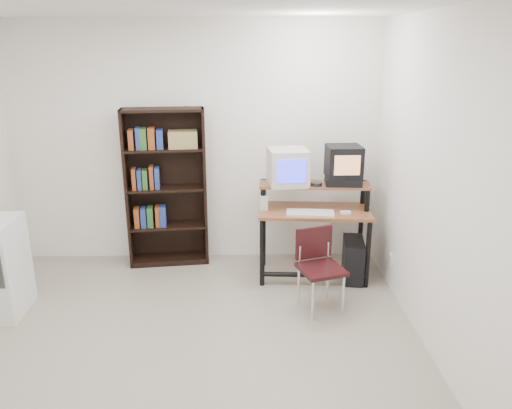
{
  "coord_description": "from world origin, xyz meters",
  "views": [
    {
      "loc": [
        0.55,
        -3.37,
        2.32
      ],
      "look_at": [
        0.65,
        1.1,
        0.9
      ],
      "focal_mm": 35.0,
      "sensor_mm": 36.0,
      "label": 1
    }
  ],
  "objects_px": {
    "school_chair": "(318,261)",
    "crt_tv": "(344,162)",
    "pc_tower": "(353,259)",
    "bookshelf": "(166,185)",
    "crt_monitor": "(288,167)",
    "computer_desk": "(314,214)"
  },
  "relations": [
    {
      "from": "pc_tower",
      "to": "bookshelf",
      "type": "bearing_deg",
      "value": 173.81
    },
    {
      "from": "school_chair",
      "to": "bookshelf",
      "type": "distance_m",
      "value": 1.91
    },
    {
      "from": "computer_desk",
      "to": "bookshelf",
      "type": "bearing_deg",
      "value": 169.14
    },
    {
      "from": "school_chair",
      "to": "pc_tower",
      "type": "bearing_deg",
      "value": 33.93
    },
    {
      "from": "crt_monitor",
      "to": "bookshelf",
      "type": "height_order",
      "value": "bookshelf"
    },
    {
      "from": "pc_tower",
      "to": "bookshelf",
      "type": "xyz_separation_m",
      "value": [
        -1.97,
        0.49,
        0.67
      ]
    },
    {
      "from": "school_chair",
      "to": "crt_tv",
      "type": "bearing_deg",
      "value": 48.02
    },
    {
      "from": "crt_monitor",
      "to": "school_chair",
      "type": "height_order",
      "value": "crt_monitor"
    },
    {
      "from": "computer_desk",
      "to": "pc_tower",
      "type": "distance_m",
      "value": 0.63
    },
    {
      "from": "crt_tv",
      "to": "school_chair",
      "type": "height_order",
      "value": "crt_tv"
    },
    {
      "from": "pc_tower",
      "to": "bookshelf",
      "type": "distance_m",
      "value": 2.14
    },
    {
      "from": "bookshelf",
      "to": "crt_tv",
      "type": "bearing_deg",
      "value": -16.33
    },
    {
      "from": "pc_tower",
      "to": "crt_tv",
      "type": "bearing_deg",
      "value": 131.96
    },
    {
      "from": "computer_desk",
      "to": "bookshelf",
      "type": "xyz_separation_m",
      "value": [
        -1.56,
        0.4,
        0.2
      ]
    },
    {
      "from": "computer_desk",
      "to": "crt_monitor",
      "type": "distance_m",
      "value": 0.55
    },
    {
      "from": "school_chair",
      "to": "bookshelf",
      "type": "bearing_deg",
      "value": 126.73
    },
    {
      "from": "computer_desk",
      "to": "school_chair",
      "type": "distance_m",
      "value": 0.71
    },
    {
      "from": "computer_desk",
      "to": "crt_monitor",
      "type": "height_order",
      "value": "crt_monitor"
    },
    {
      "from": "crt_monitor",
      "to": "crt_tv",
      "type": "height_order",
      "value": "crt_tv"
    },
    {
      "from": "crt_tv",
      "to": "school_chair",
      "type": "bearing_deg",
      "value": -115.12
    },
    {
      "from": "crt_tv",
      "to": "pc_tower",
      "type": "height_order",
      "value": "crt_tv"
    },
    {
      "from": "crt_monitor",
      "to": "crt_tv",
      "type": "relative_size",
      "value": 1.23
    }
  ]
}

